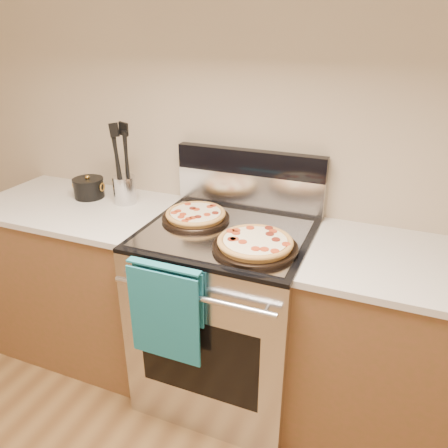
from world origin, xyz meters
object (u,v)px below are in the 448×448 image
at_px(pepperoni_pizza_back, 196,215).
at_px(saucepan, 89,189).
at_px(pepperoni_pizza_front, 255,244).
at_px(utensil_crock, 125,190).
at_px(range_body, 226,316).

height_order(pepperoni_pizza_back, saucepan, saucepan).
bearing_deg(pepperoni_pizza_front, pepperoni_pizza_back, 153.10).
relative_size(pepperoni_pizza_back, utensil_crock, 2.17).
relative_size(range_body, pepperoni_pizza_front, 2.56).
xyz_separation_m(utensil_crock, saucepan, (-0.23, -0.01, -0.02)).
bearing_deg(range_body, utensil_crock, 167.09).
bearing_deg(pepperoni_pizza_front, range_body, 143.86).
bearing_deg(pepperoni_pizza_back, saucepan, 172.59).
distance_m(pepperoni_pizza_front, saucepan, 1.08).
height_order(pepperoni_pizza_front, utensil_crock, utensil_crock).
bearing_deg(utensil_crock, pepperoni_pizza_back, -11.67).
height_order(pepperoni_pizza_front, saucepan, saucepan).
height_order(range_body, pepperoni_pizza_front, pepperoni_pizza_front).
xyz_separation_m(range_body, pepperoni_pizza_back, (-0.18, 0.05, 0.50)).
height_order(range_body, pepperoni_pizza_back, pepperoni_pizza_back).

